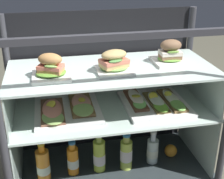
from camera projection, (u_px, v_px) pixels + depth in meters
ground_plane at (112, 173)px, 1.87m from camera, size 6.00×6.00×0.02m
case_base_deck at (112, 168)px, 1.86m from camera, size 1.11×0.54×0.04m
case_frame at (107, 87)px, 1.79m from camera, size 1.11×0.54×0.89m
riser_lower_tier at (112, 139)px, 1.78m from camera, size 1.03×0.47×0.36m
shelf_lower_glass at (112, 110)px, 1.70m from camera, size 1.05×0.48×0.01m
riser_upper_tier at (112, 90)px, 1.66m from camera, size 1.03×0.47×0.22m
shelf_upper_glass at (112, 69)px, 1.61m from camera, size 1.05×0.48×0.01m
plated_roll_sandwich_far_left at (51, 69)px, 1.47m from camera, size 0.18×0.18×0.12m
plated_roll_sandwich_center at (115, 63)px, 1.55m from camera, size 0.17×0.17×0.11m
plated_roll_sandwich_mid_right at (170, 54)px, 1.67m from camera, size 0.18×0.18×0.13m
open_sandwich_tray_far_right at (67, 109)px, 1.66m from camera, size 0.34×0.38×0.07m
open_sandwich_tray_mid_left at (155, 102)px, 1.74m from camera, size 0.34×0.36×0.06m
juice_bottle_back_right at (43, 165)px, 1.72m from camera, size 0.07×0.07×0.23m
juice_bottle_back_center at (73, 160)px, 1.76m from camera, size 0.06×0.06×0.21m
juice_bottle_front_middle at (99, 156)px, 1.78m from camera, size 0.07×0.07×0.24m
juice_bottle_back_left at (126, 154)px, 1.80m from camera, size 0.07×0.07×0.23m
juice_bottle_front_second at (153, 150)px, 1.86m from camera, size 0.07×0.07×0.21m
orange_fruit_beside_bottles at (171, 151)px, 1.92m from camera, size 0.08×0.08×0.08m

